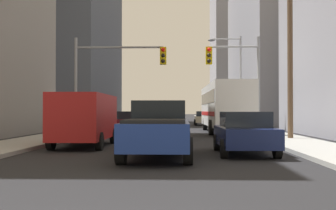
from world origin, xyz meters
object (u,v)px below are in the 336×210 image
(sedan_black, at_px, (166,125))
(sedan_maroon, at_px, (123,122))
(sedan_grey, at_px, (171,120))
(traffic_signal_near_right, at_px, (236,70))
(city_bus, at_px, (224,106))
(sedan_beige, at_px, (203,118))
(cargo_van_red, at_px, (85,117))
(sedan_navy, at_px, (244,133))
(traffic_signal_near_left, at_px, (116,68))
(pickup_truck_blue, at_px, (158,129))

(sedan_black, xyz_separation_m, sedan_maroon, (-3.44, 6.92, 0.00))
(sedan_maroon, bearing_deg, sedan_grey, 66.71)
(traffic_signal_near_right, bearing_deg, city_bus, 92.02)
(sedan_beige, bearing_deg, cargo_van_red, -103.62)
(sedan_navy, relative_size, sedan_grey, 0.99)
(sedan_maroon, bearing_deg, sedan_navy, -66.26)
(sedan_black, relative_size, traffic_signal_near_right, 0.71)
(city_bus, xyz_separation_m, traffic_signal_near_left, (-7.04, -4.83, 2.20))
(cargo_van_red, relative_size, sedan_beige, 1.25)
(traffic_signal_near_left, bearing_deg, sedan_maroon, 93.59)
(city_bus, height_order, sedan_grey, city_bus)
(cargo_van_red, xyz_separation_m, sedan_maroon, (-0.10, 11.92, -0.52))
(sedan_navy, height_order, sedan_grey, same)
(sedan_navy, height_order, sedan_beige, same)
(traffic_signal_near_left, bearing_deg, city_bus, 34.42)
(city_bus, height_order, sedan_beige, city_bus)
(sedan_beige, bearing_deg, sedan_grey, -114.15)
(sedan_maroon, bearing_deg, city_bus, -1.18)
(sedan_black, distance_m, sedan_grey, 14.62)
(pickup_truck_blue, height_order, cargo_van_red, cargo_van_red)
(pickup_truck_blue, xyz_separation_m, traffic_signal_near_right, (4.02, 10.99, 3.08))
(sedan_grey, relative_size, traffic_signal_near_right, 0.71)
(cargo_van_red, distance_m, sedan_navy, 7.08)
(cargo_van_red, height_order, sedan_beige, cargo_van_red)
(sedan_beige, xyz_separation_m, traffic_signal_near_right, (0.87, -20.12, 3.24))
(city_bus, bearing_deg, pickup_truck_blue, -103.70)
(sedan_grey, bearing_deg, cargo_van_red, -99.32)
(sedan_navy, relative_size, traffic_signal_near_right, 0.70)
(sedan_navy, bearing_deg, traffic_signal_near_right, 84.21)
(pickup_truck_blue, xyz_separation_m, traffic_signal_near_left, (-3.19, 10.99, 3.19))
(city_bus, bearing_deg, sedan_navy, -93.23)
(pickup_truck_blue, distance_m, traffic_signal_near_left, 11.88)
(sedan_maroon, height_order, sedan_grey, same)
(city_bus, bearing_deg, traffic_signal_near_right, -87.98)
(sedan_black, xyz_separation_m, sedan_grey, (-0.13, 14.62, 0.00))
(cargo_van_red, height_order, traffic_signal_near_right, traffic_signal_near_right)
(cargo_van_red, height_order, traffic_signal_near_left, traffic_signal_near_left)
(city_bus, height_order, sedan_maroon, city_bus)
(pickup_truck_blue, xyz_separation_m, sedan_navy, (3.03, 1.13, -0.16))
(pickup_truck_blue, bearing_deg, cargo_van_red, 130.11)
(cargo_van_red, height_order, sedan_maroon, cargo_van_red)
(city_bus, relative_size, traffic_signal_near_left, 1.92)
(sedan_beige, xyz_separation_m, traffic_signal_near_left, (-6.34, -20.12, 3.35))
(sedan_navy, height_order, sedan_black, same)
(sedan_navy, relative_size, sedan_maroon, 0.99)
(sedan_navy, xyz_separation_m, sedan_black, (-3.08, 7.91, 0.00))
(sedan_black, height_order, sedan_beige, same)
(sedan_black, xyz_separation_m, sedan_beige, (3.21, 22.07, 0.00))
(sedan_maroon, distance_m, traffic_signal_near_right, 9.59)
(cargo_van_red, bearing_deg, sedan_beige, 76.38)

